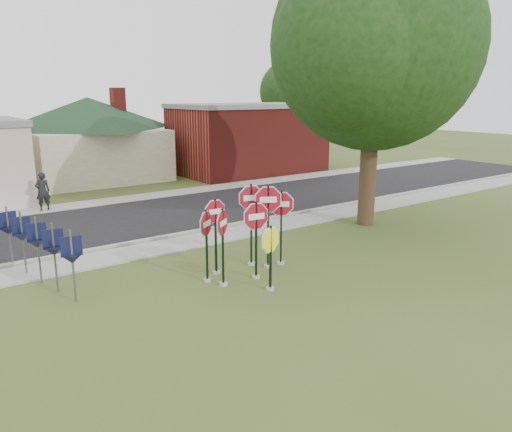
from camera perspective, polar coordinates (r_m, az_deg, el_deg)
ground at (r=14.45m, az=2.73°, el=-8.26°), size 120.00×120.00×0.00m
sidewalk_near at (r=18.79m, az=-7.85°, el=-3.00°), size 60.00×1.60×0.06m
road at (r=22.73m, az=-13.27°, el=-0.31°), size 60.00×7.00×0.04m
sidewalk_far at (r=26.65m, az=-16.91°, el=1.54°), size 60.00×1.60×0.06m
curb at (r=19.63m, az=-9.24°, el=-2.19°), size 60.00×0.20×0.14m
stop_sign_center at (r=14.72m, az=0.01°, el=-1.49°), size 1.11×0.24×2.49m
stop_sign_yellow at (r=13.95m, az=1.68°, el=-4.03°), size 1.00×0.24×1.99m
stop_sign_left at (r=14.21m, az=-3.83°, el=-2.40°), size 0.85×0.62×2.40m
stop_sign_right at (r=15.62m, az=1.39°, el=0.33°), size 1.00×0.62×2.80m
stop_sign_back_right at (r=15.82m, az=-0.55°, el=0.44°), size 1.07×0.37×2.79m
stop_sign_back_left at (r=15.15m, az=-4.65°, el=-1.21°), size 0.99×0.24×2.48m
stop_sign_far_right at (r=15.96m, az=2.90°, el=-0.10°), size 0.86×0.69×2.56m
stop_sign_far_left at (r=14.58m, az=-5.68°, el=-2.36°), size 0.86×0.58×2.29m
route_sign_row at (r=15.78m, az=-23.70°, el=-2.83°), size 1.43×4.63×2.00m
building_house at (r=34.09m, az=-18.55°, el=10.14°), size 11.60×11.60×6.20m
building_brick at (r=35.52m, az=-0.87°, el=8.95°), size 10.20×6.20×4.75m
oak_tree at (r=21.23m, az=13.43°, el=18.52°), size 11.92×11.32×11.46m
bg_tree_right at (r=47.45m, az=3.89°, el=13.99°), size 5.60×5.60×8.40m
pedestrian at (r=25.43m, az=-23.19°, el=2.60°), size 0.68×0.46×1.81m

